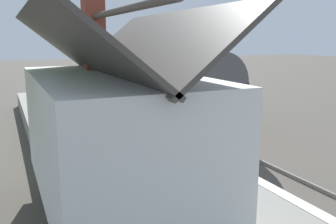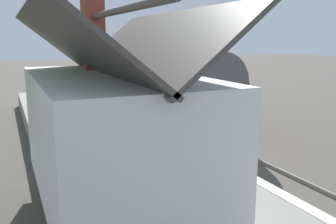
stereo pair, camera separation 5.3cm
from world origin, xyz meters
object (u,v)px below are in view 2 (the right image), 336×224
station_building (113,129)px  planter_bench_right (79,113)px  train (175,89)px  bench_platform_end (93,100)px  planter_bench_left (61,114)px  planter_edge_far (49,115)px  planter_under_sign (159,123)px  bench_near_building (113,111)px  station_sign_board (119,91)px  planter_corner_building (139,121)px  planter_edge_near (98,131)px  bench_mid_platform (85,94)px

station_building → planter_bench_right: 9.22m
train → bench_platform_end: (2.93, 3.80, -0.78)m
planter_bench_left → planter_edge_far: size_ratio=0.96×
station_building → planter_under_sign: (4.77, -3.26, -1.19)m
bench_near_building → station_sign_board: size_ratio=0.90×
station_building → bench_near_building: size_ratio=5.20×
planter_bench_right → planter_corner_building: planter_bench_right is taller
station_building → bench_platform_end: 11.83m
bench_near_building → planter_bench_left: 2.41m
planter_bench_left → planter_edge_far: bearing=42.5°
bench_near_building → planter_bench_left: (0.63, 2.33, -0.06)m
station_building → station_sign_board: bearing=-17.5°
station_building → train: bearing=-34.1°
planter_bench_left → planter_corner_building: (-2.36, -3.01, -0.15)m
train → planter_bench_left: 6.02m
bench_platform_end → planter_corner_building: size_ratio=1.91×
planter_edge_near → bench_near_building: bearing=-27.2°
station_building → planter_bench_left: bearing=0.5°
planter_bench_right → planter_edge_far: (0.10, 1.41, 0.01)m
bench_near_building → planter_bench_right: (1.05, 1.40, -0.20)m
bench_platform_end → planter_edge_near: size_ratio=1.30×
bench_mid_platform → bench_near_building: bearing=-179.6°
bench_mid_platform → station_sign_board: 4.51m
station_building → bench_near_building: 8.42m
planter_edge_near → station_sign_board: bearing=-26.7°
planter_bench_right → planter_edge_near: bearing=179.8°
planter_edge_far → bench_platform_end: bearing=-47.6°
bench_platform_end → planter_corner_building: 5.37m
planter_corner_building → bench_near_building: bearing=21.5°
station_building → bench_mid_platform: (14.12, -2.20, -1.17)m
train → planter_edge_near: size_ratio=8.50×
bench_mid_platform → bench_platform_end: size_ratio=0.99×
planter_bench_left → planter_under_sign: bearing=-139.3°
bench_near_building → bench_mid_platform: size_ratio=1.00×
train → station_building: station_building is taller
train → planter_edge_far: train is taller
planter_bench_right → planter_edge_far: planter_edge_far is taller
planter_under_sign → station_sign_board: station_sign_board is taller
planter_edge_far → planter_corner_building: (-2.88, -3.49, -0.03)m
planter_bench_right → planter_edge_far: size_ratio=1.23×
station_building → station_sign_board: station_building is taller
bench_mid_platform → station_sign_board: station_sign_board is taller
station_building → planter_edge_far: bearing=3.5°
planter_corner_building → station_sign_board: size_ratio=0.47×
train → station_sign_board: (1.09, 2.79, -0.07)m
bench_platform_end → planter_bench_left: (-2.93, 2.16, -0.06)m
planter_edge_far → station_sign_board: size_ratio=0.55×
station_building → bench_mid_platform: size_ratio=5.22×
train → bench_near_building: 3.76m
planter_bench_right → station_sign_board: size_ratio=0.68×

